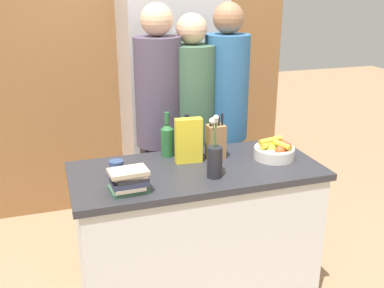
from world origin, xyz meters
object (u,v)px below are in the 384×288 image
object	(u,v)px
flower_vase	(215,158)
book_stack	(129,181)
person_in_red_tee	(226,115)
knife_block	(216,141)
bottle_vinegar	(167,139)
refrigerator	(172,106)
fruit_bowl	(276,151)
bottle_oil	(187,138)
coffee_mug	(116,168)
person_in_blue	(192,125)
cereal_box	(189,141)
person_at_sink	(159,121)

from	to	relation	value
flower_vase	book_stack	bearing A→B (deg)	-174.64
book_stack	person_in_red_tee	distance (m)	1.14
knife_block	bottle_vinegar	distance (m)	0.30
refrigerator	flower_vase	bearing A→B (deg)	-95.55
fruit_bowl	refrigerator	bearing A→B (deg)	105.30
flower_vase	bottle_oil	bearing A→B (deg)	93.85
refrigerator	bottle_vinegar	world-z (taller)	refrigerator
refrigerator	coffee_mug	bearing A→B (deg)	-119.02
person_in_red_tee	fruit_bowl	bearing A→B (deg)	-54.20
person_in_blue	person_in_red_tee	bearing A→B (deg)	1.63
bottle_oil	person_in_red_tee	xyz separation A→B (m)	(0.39, 0.30, 0.03)
person_in_red_tee	knife_block	bearing A→B (deg)	-93.23
coffee_mug	book_stack	size ratio (longest dim) A/B	0.55
cereal_box	person_at_sink	distance (m)	0.47
knife_block	bottle_vinegar	world-z (taller)	bottle_vinegar
refrigerator	bottle_oil	bearing A→B (deg)	-99.70
book_stack	fruit_bowl	bearing A→B (deg)	11.50
refrigerator	fruit_bowl	xyz separation A→B (m)	(0.33, -1.20, -0.01)
refrigerator	person_in_blue	xyz separation A→B (m)	(-0.03, -0.63, 0.02)
knife_block	cereal_box	bearing A→B (deg)	-173.20
refrigerator	flower_vase	distance (m)	1.36
cereal_box	bottle_vinegar	distance (m)	0.17
coffee_mug	bottle_oil	size ratio (longest dim) A/B	0.45
refrigerator	book_stack	xyz separation A→B (m)	(-0.62, -1.39, 0.00)
cereal_box	bottle_vinegar	bearing A→B (deg)	124.16
bottle_vinegar	person_at_sink	xyz separation A→B (m)	(0.03, 0.32, 0.02)
book_stack	bottle_vinegar	size ratio (longest dim) A/B	0.73
bottle_vinegar	book_stack	bearing A→B (deg)	-126.17
refrigerator	person_at_sink	size ratio (longest dim) A/B	1.07
coffee_mug	person_at_sink	size ratio (longest dim) A/B	0.06
person_in_blue	bottle_oil	bearing A→B (deg)	-111.41
person_in_red_tee	coffee_mug	bearing A→B (deg)	-122.41
knife_block	coffee_mug	bearing A→B (deg)	-171.12
flower_vase	bottle_vinegar	xyz separation A→B (m)	(-0.16, 0.40, 0.00)
book_stack	person_at_sink	xyz separation A→B (m)	(0.35, 0.77, 0.07)
refrigerator	flower_vase	size ratio (longest dim) A/B	5.35
refrigerator	person_at_sink	distance (m)	0.69
person_in_red_tee	bottle_oil	bearing A→B (deg)	-116.04
fruit_bowl	knife_block	bearing A→B (deg)	159.07
book_stack	bottle_oil	bearing A→B (deg)	45.34
flower_vase	person_in_red_tee	bearing A→B (deg)	63.50
flower_vase	bottle_vinegar	world-z (taller)	flower_vase
fruit_bowl	cereal_box	world-z (taller)	cereal_box
knife_block	book_stack	size ratio (longest dim) A/B	1.36
coffee_mug	person_at_sink	distance (m)	0.67
bottle_vinegar	person_in_red_tee	size ratio (longest dim) A/B	0.16
knife_block	book_stack	world-z (taller)	knife_block
coffee_mug	bottle_oil	world-z (taller)	bottle_oil
cereal_box	coffee_mug	xyz separation A→B (m)	(-0.45, -0.08, -0.09)
person_at_sink	person_in_red_tee	xyz separation A→B (m)	(0.49, 0.00, 0.00)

